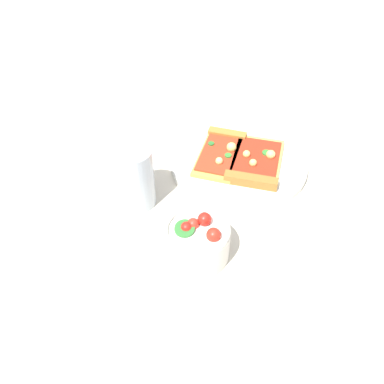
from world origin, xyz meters
The scene contains 6 objects.
ground_plane centered at (0.00, 0.00, 0.00)m, with size 2.40×2.40×0.00m, color beige.
plate centered at (-0.02, -0.03, 0.01)m, with size 0.27×0.27×0.01m, color silver.
pizza_slice_near centered at (-0.03, 0.00, 0.02)m, with size 0.18×0.17×0.02m.
pizza_slice_far centered at (0.00, -0.07, 0.02)m, with size 0.17×0.16×0.03m.
salad_bowl centered at (0.17, 0.11, 0.03)m, with size 0.11×0.11×0.08m.
soda_glass centered at (0.20, -0.06, 0.05)m, with size 0.07×0.07×0.12m.
Camera 1 is at (0.43, 0.48, 0.58)m, focal length 41.69 mm.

